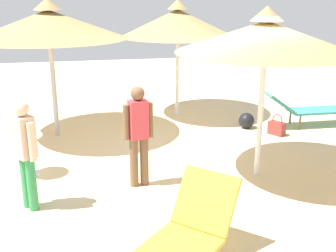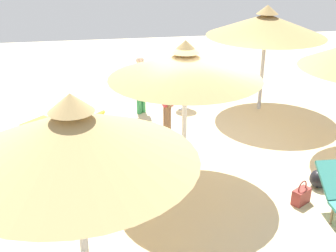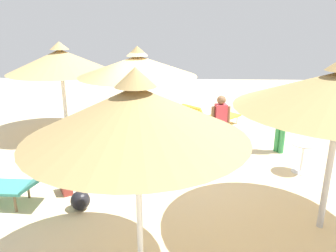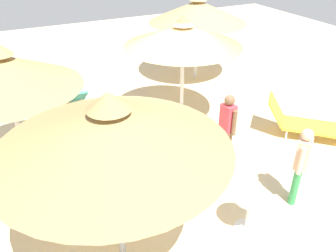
{
  "view_description": "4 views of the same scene",
  "coord_description": "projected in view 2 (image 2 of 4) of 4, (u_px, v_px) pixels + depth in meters",
  "views": [
    {
      "loc": [
        -6.58,
        2.01,
        2.84
      ],
      "look_at": [
        -0.04,
        0.64,
        0.74
      ],
      "focal_mm": 45.91,
      "sensor_mm": 36.0,
      "label": 1
    },
    {
      "loc": [
        -2.1,
        -7.72,
        4.19
      ],
      "look_at": [
        -0.71,
        0.46,
        0.58
      ],
      "focal_mm": 45.97,
      "sensor_mm": 36.0,
      "label": 2
    },
    {
      "loc": [
        6.68,
        0.26,
        3.13
      ],
      "look_at": [
        -0.67,
        -0.02,
        0.77
      ],
      "focal_mm": 34.58,
      "sensor_mm": 36.0,
      "label": 3
    },
    {
      "loc": [
        3.07,
        5.98,
        4.33
      ],
      "look_at": [
        0.27,
        0.31,
        0.62
      ],
      "focal_mm": 36.74,
      "sensor_mm": 36.0,
      "label": 4
    }
  ],
  "objects": [
    {
      "name": "lounge_chair_center",
      "position": [
        65.0,
        128.0,
        9.48
      ],
      "size": [
        1.96,
        1.94,
        0.88
      ],
      "color": "gold",
      "rests_on": "ground"
    },
    {
      "name": "parasol_umbrella_edge",
      "position": [
        185.0,
        65.0,
        7.37
      ],
      "size": [
        2.69,
        2.69,
        2.64
      ],
      "color": "white",
      "rests_on": "ground"
    },
    {
      "name": "parasol_umbrella_near_left",
      "position": [
        266.0,
        25.0,
        10.69
      ],
      "size": [
        3.0,
        3.0,
        2.72
      ],
      "color": "#B2B2B7",
      "rests_on": "ground"
    },
    {
      "name": "beach_ball",
      "position": [
        319.0,
        179.0,
        7.85
      ],
      "size": [
        0.34,
        0.34,
        0.34
      ],
      "primitive_type": "sphere",
      "color": "black",
      "rests_on": "ground"
    },
    {
      "name": "side_table_round",
      "position": [
        183.0,
        92.0,
        11.45
      ],
      "size": [
        0.56,
        0.56,
        0.67
      ],
      "color": "silver",
      "rests_on": "ground"
    },
    {
      "name": "handbag",
      "position": [
        301.0,
        196.0,
        7.37
      ],
      "size": [
        0.38,
        0.32,
        0.44
      ],
      "color": "maroon",
      "rests_on": "ground"
    },
    {
      "name": "person_standing_front",
      "position": [
        167.0,
        101.0,
        9.63
      ],
      "size": [
        0.26,
        0.45,
        1.54
      ],
      "color": "brown",
      "rests_on": "ground"
    },
    {
      "name": "ground",
      "position": [
        205.0,
        160.0,
        8.99
      ],
      "size": [
        24.0,
        24.0,
        0.1
      ],
      "primitive_type": "cube",
      "color": "beige"
    },
    {
      "name": "parasol_umbrella_far_right",
      "position": [
        74.0,
        137.0,
        4.94
      ],
      "size": [
        2.95,
        2.95,
        2.63
      ],
      "color": "white",
      "rests_on": "ground"
    },
    {
      "name": "person_standing_far_left",
      "position": [
        141.0,
        82.0,
        10.98
      ],
      "size": [
        0.36,
        0.32,
        1.51
      ],
      "color": "#338C4C",
      "rests_on": "ground"
    }
  ]
}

